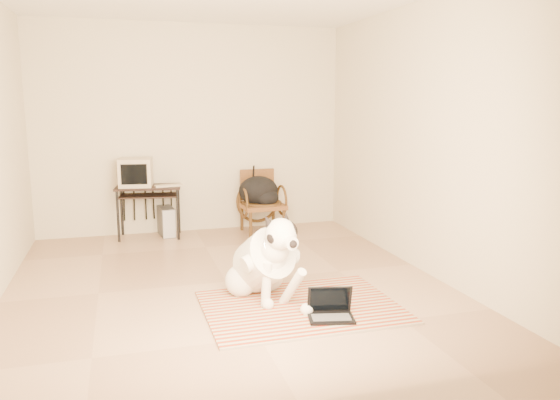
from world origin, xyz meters
name	(u,v)px	position (x,y,z in m)	size (l,w,h in m)	color
floor	(226,282)	(0.00, 0.00, 0.00)	(4.50, 4.50, 0.00)	tan
wall_back	(192,129)	(0.00, 2.25, 1.35)	(4.50, 4.50, 0.00)	beige
wall_front	(301,171)	(0.00, -2.25, 1.35)	(4.50, 4.50, 0.00)	beige
wall_right	(417,137)	(2.00, 0.00, 1.35)	(4.50, 4.50, 0.00)	beige
rug	(301,307)	(0.48, -0.84, 0.01)	(1.62, 1.24, 0.02)	#B0260F
dog	(264,263)	(0.23, -0.57, 0.34)	(0.61, 1.09, 0.84)	white
laptop	(330,310)	(0.62, -1.15, 0.08)	(0.40, 0.33, 0.25)	black
computer_desk	(149,193)	(-0.60, 1.99, 0.57)	(0.85, 0.54, 0.66)	black
crt_monitor	(136,172)	(-0.75, 2.02, 0.84)	(0.44, 0.43, 0.35)	#C3B298
desk_keyboard	(168,186)	(-0.36, 1.89, 0.67)	(0.34, 0.13, 0.02)	#C3B298
pc_tower	(166,221)	(-0.39, 2.04, 0.19)	(0.21, 0.41, 0.37)	#535355
rattan_chair	(261,201)	(0.83, 1.88, 0.41)	(0.56, 0.54, 0.82)	brown
backpack	(260,192)	(0.80, 1.83, 0.55)	(0.52, 0.46, 0.38)	black
sneaker_left	(255,245)	(0.56, 1.12, 0.04)	(0.11, 0.27, 0.09)	silver
sneaker_right	(271,239)	(0.80, 1.29, 0.05)	(0.30, 0.30, 0.11)	silver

